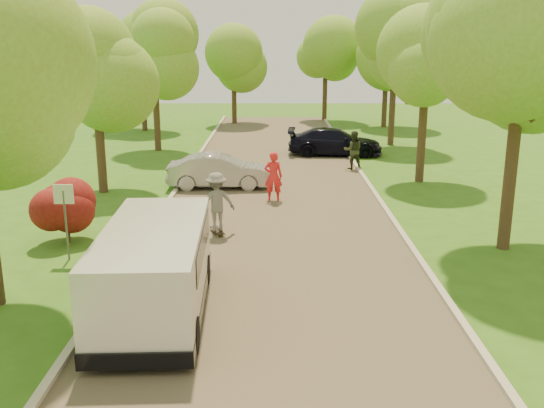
{
  "coord_description": "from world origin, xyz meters",
  "views": [
    {
      "loc": [
        -0.04,
        -12.09,
        5.9
      ],
      "look_at": [
        -0.08,
        5.21,
        1.3
      ],
      "focal_mm": 40.0,
      "sensor_mm": 36.0,
      "label": 1
    }
  ],
  "objects_px": {
    "minivan": "(155,269)",
    "person_olive": "(353,150)",
    "longboard": "(217,231)",
    "street_sign": "(64,206)",
    "silver_sedan": "(219,171)",
    "person_striped": "(273,176)",
    "dark_sedan": "(335,142)",
    "skateboarder": "(216,202)"
  },
  "relations": [
    {
      "from": "skateboarder",
      "to": "person_striped",
      "type": "bearing_deg",
      "value": -134.15
    },
    {
      "from": "street_sign",
      "to": "silver_sedan",
      "type": "xyz_separation_m",
      "value": [
        3.5,
        8.79,
        -0.85
      ]
    },
    {
      "from": "dark_sedan",
      "to": "longboard",
      "type": "height_order",
      "value": "dark_sedan"
    },
    {
      "from": "minivan",
      "to": "dark_sedan",
      "type": "height_order",
      "value": "minivan"
    },
    {
      "from": "silver_sedan",
      "to": "dark_sedan",
      "type": "distance_m",
      "value": 9.52
    },
    {
      "from": "minivan",
      "to": "street_sign",
      "type": "bearing_deg",
      "value": 129.31
    },
    {
      "from": "street_sign",
      "to": "longboard",
      "type": "relative_size",
      "value": 2.19
    },
    {
      "from": "street_sign",
      "to": "person_striped",
      "type": "height_order",
      "value": "street_sign"
    },
    {
      "from": "longboard",
      "to": "person_olive",
      "type": "height_order",
      "value": "person_olive"
    },
    {
      "from": "minivan",
      "to": "dark_sedan",
      "type": "xyz_separation_m",
      "value": [
        5.96,
        20.0,
        -0.33
      ]
    },
    {
      "from": "dark_sedan",
      "to": "person_striped",
      "type": "relative_size",
      "value": 2.65
    },
    {
      "from": "street_sign",
      "to": "skateboarder",
      "type": "relative_size",
      "value": 1.16
    },
    {
      "from": "person_olive",
      "to": "street_sign",
      "type": "bearing_deg",
      "value": 51.7
    },
    {
      "from": "person_striped",
      "to": "person_olive",
      "type": "xyz_separation_m",
      "value": [
        3.84,
        6.07,
        -0.03
      ]
    },
    {
      "from": "street_sign",
      "to": "silver_sedan",
      "type": "height_order",
      "value": "street_sign"
    },
    {
      "from": "street_sign",
      "to": "person_olive",
      "type": "bearing_deg",
      "value": 52.89
    },
    {
      "from": "street_sign",
      "to": "silver_sedan",
      "type": "distance_m",
      "value": 9.5
    },
    {
      "from": "longboard",
      "to": "skateboarder",
      "type": "bearing_deg",
      "value": -84.55
    },
    {
      "from": "street_sign",
      "to": "longboard",
      "type": "height_order",
      "value": "street_sign"
    },
    {
      "from": "longboard",
      "to": "person_striped",
      "type": "distance_m",
      "value": 4.67
    },
    {
      "from": "person_striped",
      "to": "minivan",
      "type": "bearing_deg",
      "value": 77.51
    },
    {
      "from": "silver_sedan",
      "to": "dark_sedan",
      "type": "xyz_separation_m",
      "value": [
        5.6,
        7.69,
        0.02
      ]
    },
    {
      "from": "skateboarder",
      "to": "person_striped",
      "type": "xyz_separation_m",
      "value": [
        1.8,
        4.23,
        -0.1
      ]
    },
    {
      "from": "silver_sedan",
      "to": "skateboarder",
      "type": "relative_size",
      "value": 2.3
    },
    {
      "from": "person_olive",
      "to": "minivan",
      "type": "bearing_deg",
      "value": 67.06
    },
    {
      "from": "street_sign",
      "to": "dark_sedan",
      "type": "distance_m",
      "value": 18.85
    },
    {
      "from": "minivan",
      "to": "person_striped",
      "type": "distance_m",
      "value": 10.46
    },
    {
      "from": "minivan",
      "to": "person_olive",
      "type": "height_order",
      "value": "minivan"
    },
    {
      "from": "skateboarder",
      "to": "silver_sedan",
      "type": "bearing_deg",
      "value": -106.97
    },
    {
      "from": "person_striped",
      "to": "silver_sedan",
      "type": "bearing_deg",
      "value": -41.86
    },
    {
      "from": "dark_sedan",
      "to": "person_olive",
      "type": "height_order",
      "value": "person_olive"
    },
    {
      "from": "minivan",
      "to": "silver_sedan",
      "type": "bearing_deg",
      "value": 85.83
    },
    {
      "from": "silver_sedan",
      "to": "longboard",
      "type": "xyz_separation_m",
      "value": [
        0.46,
        -6.41,
        -0.61
      ]
    },
    {
      "from": "dark_sedan",
      "to": "person_striped",
      "type": "bearing_deg",
      "value": 165.32
    },
    {
      "from": "street_sign",
      "to": "skateboarder",
      "type": "height_order",
      "value": "street_sign"
    },
    {
      "from": "silver_sedan",
      "to": "person_olive",
      "type": "relative_size",
      "value": 2.34
    },
    {
      "from": "minivan",
      "to": "person_olive",
      "type": "relative_size",
      "value": 2.99
    },
    {
      "from": "person_striped",
      "to": "dark_sedan",
      "type": "bearing_deg",
      "value": -106.64
    },
    {
      "from": "silver_sedan",
      "to": "person_striped",
      "type": "distance_m",
      "value": 3.15
    },
    {
      "from": "person_striped",
      "to": "person_olive",
      "type": "distance_m",
      "value": 7.18
    },
    {
      "from": "street_sign",
      "to": "silver_sedan",
      "type": "relative_size",
      "value": 0.5
    },
    {
      "from": "silver_sedan",
      "to": "dark_sedan",
      "type": "bearing_deg",
      "value": -36.95
    }
  ]
}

